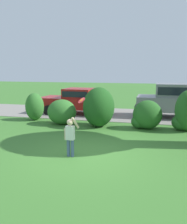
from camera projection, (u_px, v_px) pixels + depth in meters
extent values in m
plane|color=#3D752D|center=(88.00, 154.00, 8.01)|extent=(80.00, 80.00, 0.00)
cube|color=gray|center=(120.00, 115.00, 14.90)|extent=(28.00, 4.40, 0.02)
ellipsoid|color=#33702B|center=(35.00, 107.00, 13.26)|extent=(1.00, 0.96, 1.47)
ellipsoid|color=#33702B|center=(62.00, 112.00, 12.27)|extent=(1.45, 1.25, 1.25)
ellipsoid|color=#1E511C|center=(99.00, 107.00, 11.72)|extent=(1.50, 1.57, 1.88)
ellipsoid|color=#286023|center=(147.00, 115.00, 11.30)|extent=(1.33, 1.07, 1.33)
ellipsoid|color=#286023|center=(139.00, 122.00, 11.47)|extent=(0.70, 0.70, 0.63)
ellipsoid|color=#286023|center=(187.00, 111.00, 10.91)|extent=(1.09, 1.20, 1.82)
ellipsoid|color=#286023|center=(180.00, 122.00, 11.13)|extent=(0.78, 0.78, 0.70)
cube|color=maroon|center=(75.00, 103.00, 15.18)|extent=(4.28, 2.03, 0.64)
cube|color=maroon|center=(79.00, 93.00, 14.98)|extent=(1.75, 1.70, 0.56)
cube|color=black|center=(79.00, 93.00, 14.98)|extent=(1.62, 1.71, 0.34)
cylinder|color=black|center=(49.00, 110.00, 14.73)|extent=(0.61, 0.25, 0.60)
cylinder|color=black|center=(62.00, 106.00, 16.50)|extent=(0.61, 0.25, 0.60)
cylinder|color=black|center=(90.00, 112.00, 13.99)|extent=(0.61, 0.25, 0.60)
cylinder|color=black|center=(99.00, 107.00, 15.76)|extent=(0.61, 0.25, 0.60)
cube|color=black|center=(43.00, 104.00, 15.82)|extent=(0.20, 1.75, 0.20)
cube|color=black|center=(108.00, 107.00, 14.59)|extent=(0.20, 1.75, 0.20)
cube|color=gray|center=(178.00, 104.00, 13.83)|extent=(4.50, 1.84, 0.80)
cube|color=gray|center=(179.00, 90.00, 13.70)|extent=(2.48, 1.62, 0.72)
cube|color=black|center=(179.00, 90.00, 13.70)|extent=(2.28, 1.64, 0.43)
cylinder|color=black|center=(152.00, 114.00, 13.35)|extent=(0.68, 0.22, 0.68)
cylinder|color=black|center=(152.00, 108.00, 15.15)|extent=(0.68, 0.22, 0.68)
cube|color=black|center=(137.00, 106.00, 14.42)|extent=(0.12, 1.75, 0.20)
cylinder|color=#4C608C|center=(68.00, 148.00, 7.81)|extent=(0.10, 0.10, 0.55)
cylinder|color=#4C608C|center=(72.00, 148.00, 7.77)|extent=(0.10, 0.10, 0.55)
cube|color=white|center=(70.00, 133.00, 7.70)|extent=(0.27, 0.18, 0.44)
sphere|color=beige|center=(70.00, 122.00, 7.64)|extent=(0.20, 0.20, 0.20)
cylinder|color=beige|center=(75.00, 123.00, 7.64)|extent=(0.21, 0.23, 0.39)
cylinder|color=beige|center=(66.00, 134.00, 7.76)|extent=(0.07, 0.07, 0.36)
cylinder|color=red|center=(82.00, 100.00, 8.45)|extent=(0.31, 0.26, 0.27)
cylinder|color=orange|center=(82.00, 100.00, 8.45)|extent=(0.18, 0.15, 0.16)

